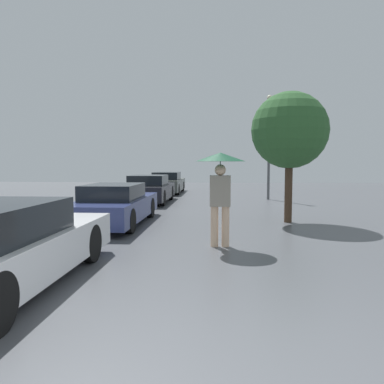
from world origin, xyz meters
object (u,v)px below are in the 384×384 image
pedestrian (220,174)px  parked_car_farthest (167,183)px  parked_car_third (149,189)px  street_lamp (269,139)px  tree (290,131)px  parked_car_second (115,205)px

pedestrian → parked_car_farthest: (-2.96, 13.62, -0.91)m
pedestrian → parked_car_farthest: size_ratio=0.44×
parked_car_third → parked_car_farthest: 5.25m
parked_car_third → street_lamp: size_ratio=0.86×
tree → street_lamp: (0.33, 6.85, 0.19)m
parked_car_third → street_lamp: (5.32, 1.78, 2.24)m
tree → street_lamp: 6.86m
pedestrian → tree: 4.01m
pedestrian → parked_car_farthest: bearing=102.3°
parked_car_farthest → parked_car_second: bearing=-89.7°
parked_car_second → street_lamp: street_lamp is taller
parked_car_third → parked_car_farthest: bearing=89.3°
pedestrian → parked_car_third: 8.95m
pedestrian → tree: size_ratio=0.51×
parked_car_second → parked_car_farthest: size_ratio=1.00×
parked_car_farthest → tree: tree is taller
pedestrian → street_lamp: bearing=77.2°
parked_car_third → parked_car_farthest: size_ratio=0.95×
parked_car_farthest → pedestrian: bearing=-77.7°
parked_car_second → parked_car_farthest: parked_car_farthest is taller
pedestrian → parked_car_third: pedestrian is taller
parked_car_second → street_lamp: (5.20, 7.56, 2.27)m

